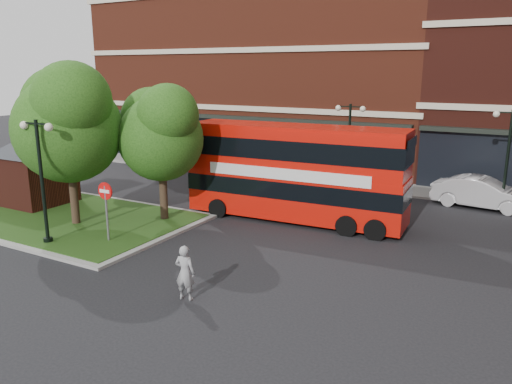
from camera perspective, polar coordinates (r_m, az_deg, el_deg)
The scene contains 15 objects.
ground at distance 17.82m, azimuth -11.89°, elevation -9.05°, with size 120.00×120.00×0.00m, color black.
pavement_far at distance 31.51m, azimuth 8.09°, elevation 1.27°, with size 44.00×3.00×0.12m, color slate.
terrace_far_left at distance 40.91m, azimuth 1.61°, elevation 14.06°, with size 26.00×12.00×14.00m, color maroon.
traffic_island at distance 25.28m, azimuth -21.23°, elevation -2.67°, with size 12.60×7.60×0.15m.
kiosk at distance 27.71m, azimuth -24.04°, elevation 3.24°, with size 6.51×6.51×3.60m.
tree_island_west at distance 23.09m, azimuth -20.80°, elevation 7.87°, with size 5.40×4.71×7.21m.
tree_island_east at distance 22.77m, azimuth -10.91°, elevation 7.04°, with size 4.46×3.90×6.29m.
lamp_island at distance 21.05m, azimuth -23.32°, elevation 1.71°, with size 1.72×0.36×5.00m.
lamp_far_left at distance 28.49m, azimuth 10.57°, elevation 5.51°, with size 1.72×0.36×5.00m.
lamp_far_right at distance 27.05m, azimuth 26.83°, elevation 3.82°, with size 1.72×0.36×5.00m.
bus at distance 22.82m, azimuth 4.49°, elevation 2.91°, with size 10.21×2.83×3.86m.
woman at distance 15.40m, azimuth -8.12°, elevation -9.12°, with size 0.63×0.41×1.73m, color gray.
car_silver at distance 31.29m, azimuth 0.54°, elevation 2.53°, with size 1.67×4.15×1.41m, color silver.
car_white at distance 27.62m, azimuth 24.42°, elevation -0.08°, with size 1.67×4.78×1.57m, color silver.
no_entry_sign at distance 20.60m, azimuth -16.79°, elevation -0.91°, with size 0.70×0.09×2.53m.
Camera 1 is at (11.00, -12.23, 6.84)m, focal length 35.00 mm.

